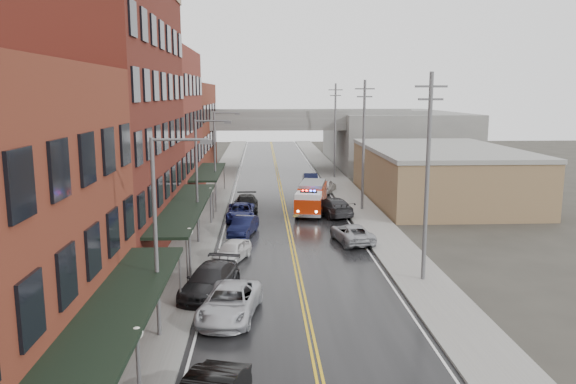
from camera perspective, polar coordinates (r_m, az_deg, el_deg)
name	(u,v)px	position (r m, az deg, el deg)	size (l,w,h in m)	color
road	(288,223)	(47.24, -0.04, -3.22)	(11.00, 160.00, 0.02)	black
sidewalk_left	(200,224)	(47.46, -8.89, -3.20)	(3.00, 160.00, 0.15)	slate
sidewalk_right	(374,222)	(48.12, 8.69, -3.01)	(3.00, 160.00, 0.15)	slate
curb_left	(220,223)	(47.31, -6.90, -3.19)	(0.30, 160.00, 0.15)	gray
curb_right	(354,222)	(47.82, 6.75, -3.04)	(0.30, 160.00, 0.15)	gray
brick_building_b	(97,120)	(40.53, -18.82, 6.90)	(9.00, 20.00, 18.00)	#541D16
brick_building_c	(149,127)	(57.61, -13.96, 6.43)	(9.00, 15.00, 15.00)	maroon
brick_building_far	(176,130)	(74.92, -11.34, 6.15)	(9.00, 20.00, 12.00)	maroon
tan_building	(439,176)	(59.39, 15.11, 1.62)	(14.00, 22.00, 5.00)	#92744E
right_far_block	(392,138)	(88.53, 10.49, 5.45)	(18.00, 30.00, 8.00)	slate
awning_0	(119,309)	(22.08, -16.83, -11.29)	(2.60, 16.00, 3.09)	black
awning_1	(186,206)	(40.07, -10.32, -1.43)	(2.60, 18.00, 3.09)	black
awning_2	(209,172)	(57.22, -8.05, 2.05)	(2.60, 13.00, 3.09)	black
globe_lamp_0	(138,350)	(20.31, -15.04, -15.21)	(0.44, 0.44, 3.12)	#59595B
globe_lamp_1	(189,241)	(33.32, -9.98, -4.96)	(0.44, 0.44, 3.12)	#59595B
globe_lamp_2	(211,197)	(46.91, -7.87, -0.53)	(0.44, 0.44, 3.12)	#59595B
street_lamp_0	(161,225)	(24.98, -12.79, -3.33)	(2.64, 0.22, 9.00)	#59595B
street_lamp_1	(200,173)	(40.57, -8.92, 1.90)	(2.64, 0.22, 9.00)	#59595B
street_lamp_2	(217,150)	(56.38, -7.20, 4.21)	(2.64, 0.22, 9.00)	#59595B
utility_pole_0	(427,175)	(32.63, 13.98, 1.74)	(1.80, 0.24, 12.00)	#59595B
utility_pole_1	(364,143)	(51.98, 7.68, 4.95)	(1.80, 0.24, 12.00)	#59595B
utility_pole_2	(335,129)	(71.69, 4.81, 6.39)	(1.80, 0.24, 12.00)	#59595B
overpass	(277,128)	(78.11, -1.15, 6.48)	(40.00, 10.00, 7.50)	slate
fire_truck	(311,197)	(51.28, 2.40, -0.53)	(3.99, 7.60, 2.66)	#AB2507
parked_car_left_2	(230,302)	(28.06, -5.94, -11.09)	(2.53, 5.49, 1.53)	#B5B8BE
parked_car_left_3	(210,281)	(31.12, -7.91, -8.90)	(2.24, 5.52, 1.60)	black
parked_car_left_4	(232,251)	(37.02, -5.70, -5.96)	(1.60, 3.97, 1.35)	silver
parked_car_left_5	(243,226)	(43.49, -4.56, -3.46)	(1.51, 4.33, 1.43)	black
parked_car_left_6	(241,212)	(48.61, -4.82, -2.02)	(2.37, 5.13, 1.43)	#15194E
parked_car_left_7	(246,204)	(51.74, -4.27, -1.21)	(2.15, 5.30, 1.54)	black
parked_car_right_0	(352,233)	(41.53, 6.49, -4.18)	(2.29, 4.96, 1.38)	#999BA0
parked_car_right_1	(333,207)	(50.36, 4.54, -1.48)	(2.27, 5.59, 1.62)	#2B2B2E
parked_car_right_2	(326,186)	(61.93, 3.85, 0.65)	(1.78, 4.42, 1.51)	silver
parked_car_right_3	(310,179)	(66.52, 2.27, 1.32)	(1.61, 4.61, 1.52)	black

